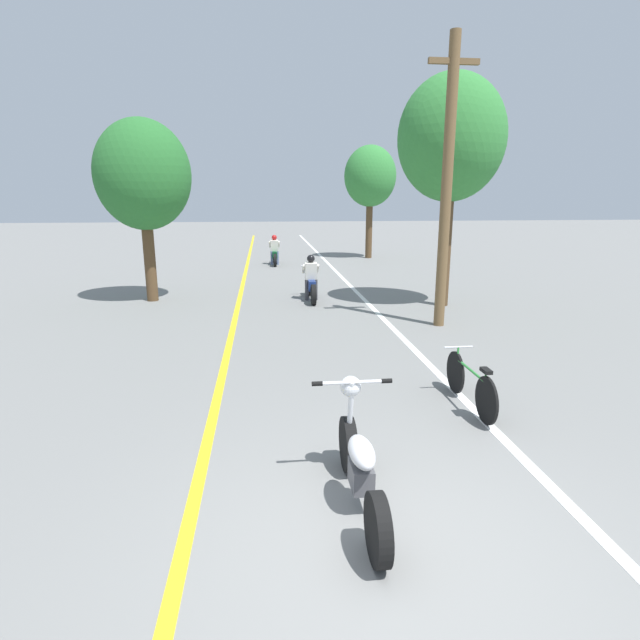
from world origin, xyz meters
The scene contains 11 objects.
ground_plane centered at (0.00, 0.00, 0.00)m, with size 120.00×120.00×0.00m, color slate.
lane_stripe_center centered at (-1.70, 12.67, 0.00)m, with size 0.14×48.00×0.01m, color yellow.
lane_stripe_edge centered at (1.96, 12.67, 0.00)m, with size 0.14×48.00×0.01m, color white.
utility_pole centered at (3.11, 7.49, 3.23)m, with size 1.10×0.24×6.29m.
roadside_tree_right_near centered at (3.96, 9.66, 4.38)m, with size 2.81×2.52×6.04m.
roadside_tree_right_far centered at (4.23, 20.95, 3.88)m, with size 2.50×2.25×5.36m.
roadside_tree_left centered at (-4.20, 11.22, 3.50)m, with size 2.61×2.35×5.04m.
motorcycle_foreground centered at (-0.08, 0.74, 0.43)m, with size 0.83×2.06×1.12m.
motorcycle_rider_lead centered at (0.40, 10.80, 0.51)m, with size 0.50×2.01×1.32m.
motorcycle_rider_far centered at (-0.47, 18.89, 0.50)m, with size 0.50×1.96×1.32m.
bicycle_parked centered at (1.93, 2.88, 0.35)m, with size 0.44×1.75×0.76m.
Camera 1 is at (-0.95, -3.51, 2.93)m, focal length 28.00 mm.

